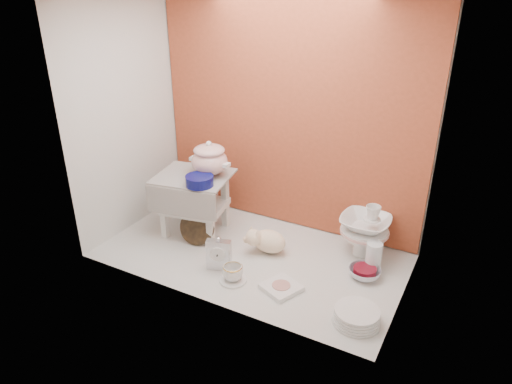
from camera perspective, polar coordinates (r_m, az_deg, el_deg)
ground at (r=2.88m, az=-0.54°, el=-7.65°), size 1.80×1.80×0.00m
niche_shell at (r=2.65m, az=1.29°, el=11.42°), size 1.86×1.03×1.53m
step_stool at (r=3.06m, az=-7.44°, el=-1.44°), size 0.52×0.47×0.40m
soup_tureen at (r=2.93m, az=-5.70°, el=4.13°), size 0.31×0.31×0.23m
cobalt_bowl at (r=2.82m, az=-6.91°, el=1.38°), size 0.22×0.22×0.06m
floral_platter at (r=3.33m, az=-7.66°, el=0.54°), size 0.37×0.13×0.37m
blue_white_vase at (r=3.45m, az=-8.18°, el=0.19°), size 0.23×0.23×0.24m
lacquer_tray at (r=2.97m, az=-7.19°, el=-4.30°), size 0.25×0.15×0.22m
mantel_clock at (r=2.71m, az=-4.55°, el=-7.48°), size 0.15×0.09×0.21m
plush_pig at (r=2.87m, az=1.65°, el=-5.98°), size 0.30×0.25×0.16m
teacup_saucer at (r=2.66m, az=-2.83°, el=-10.67°), size 0.20×0.20×0.01m
gold_rim_teacup at (r=2.63m, az=-2.85°, el=-9.78°), size 0.13×0.13×0.09m
lattice_dish at (r=2.59m, az=3.09°, el=-11.54°), size 0.24×0.24×0.03m
dinner_plate_stack at (r=2.42m, az=12.18°, el=-14.56°), size 0.26×0.26×0.07m
crystal_bowl at (r=2.74m, az=13.10°, el=-9.57°), size 0.18×0.18×0.06m
clear_glass_vase at (r=2.77m, az=14.13°, el=-7.70°), size 0.11×0.11×0.18m
porcelain_tower at (r=2.88m, az=13.11°, el=-4.44°), size 0.38×0.38×0.34m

